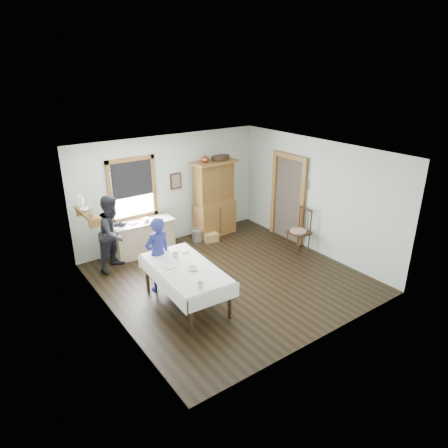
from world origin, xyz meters
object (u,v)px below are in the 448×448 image
object	(u,v)px
figure_dark	(114,235)
pail	(198,236)
dining_table	(186,285)
woman_blue	(158,257)
wicker_basket	(211,237)
work_counter	(144,237)
spindle_chair	(299,230)
china_hutch	(215,199)

from	to	relation	value
figure_dark	pail	bearing A→B (deg)	-27.68
dining_table	figure_dark	xyz separation A→B (m)	(-0.53, 2.15, 0.39)
dining_table	woman_blue	distance (m)	0.86
dining_table	wicker_basket	world-z (taller)	dining_table
work_counter	figure_dark	distance (m)	0.97
spindle_chair	pail	world-z (taller)	spindle_chair
pail	wicker_basket	bearing A→B (deg)	-37.77
work_counter	china_hutch	world-z (taller)	china_hutch
spindle_chair	woman_blue	size ratio (longest dim) A/B	0.76
pail	figure_dark	distance (m)	2.34
woman_blue	spindle_chair	bearing A→B (deg)	164.91
dining_table	spindle_chair	bearing A→B (deg)	6.97
spindle_chair	pail	size ratio (longest dim) A/B	3.75
china_hutch	dining_table	size ratio (longest dim) A/B	1.01
spindle_chair	wicker_basket	distance (m)	2.24
work_counter	china_hutch	distance (m)	2.12
china_hutch	pail	size ratio (longest dim) A/B	6.85
china_hutch	pail	world-z (taller)	china_hutch
work_counter	figure_dark	world-z (taller)	figure_dark
wicker_basket	woman_blue	size ratio (longest dim) A/B	0.24
dining_table	pail	size ratio (longest dim) A/B	6.77
dining_table	spindle_chair	xyz separation A→B (m)	(3.38, 0.41, 0.15)
work_counter	woman_blue	size ratio (longest dim) A/B	1.00
work_counter	wicker_basket	xyz separation A→B (m)	(1.68, -0.34, -0.31)
woman_blue	figure_dark	bearing A→B (deg)	-83.92
china_hutch	dining_table	distance (m)	3.46
wicker_basket	woman_blue	bearing A→B (deg)	-148.09
woman_blue	work_counter	bearing A→B (deg)	-114.59
china_hutch	woman_blue	distance (m)	3.04
work_counter	dining_table	xyz separation A→B (m)	(-0.30, -2.46, -0.02)
spindle_chair	dining_table	bearing A→B (deg)	-172.78
wicker_basket	figure_dark	xyz separation A→B (m)	(-2.52, 0.03, 0.68)
wicker_basket	spindle_chair	bearing A→B (deg)	-50.90
work_counter	china_hutch	size ratio (longest dim) A/B	0.72
pail	figure_dark	size ratio (longest dim) A/B	0.18
pail	figure_dark	xyz separation A→B (m)	(-2.24, -0.18, 0.64)
china_hutch	woman_blue	size ratio (longest dim) A/B	1.38
china_hutch	pail	bearing A→B (deg)	-170.15
figure_dark	spindle_chair	bearing A→B (deg)	-56.31
spindle_chair	china_hutch	bearing A→B (deg)	116.84
pail	wicker_basket	world-z (taller)	pail
china_hutch	pail	distance (m)	1.07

